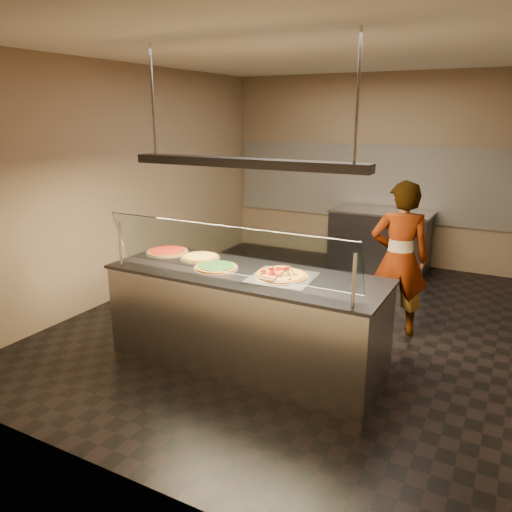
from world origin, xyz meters
The scene contains 20 objects.
ground centered at (0.00, 0.00, -0.01)m, with size 5.00×6.00×0.02m, color black.
ceiling centered at (0.00, 0.00, 3.01)m, with size 5.00×6.00×0.02m, color silver.
wall_back centered at (0.00, 3.01, 1.50)m, with size 5.00×0.02×3.00m, color #90785C.
wall_front centered at (0.00, -3.01, 1.50)m, with size 5.00×0.02×3.00m, color #90785C.
wall_left centered at (-2.51, 0.00, 1.50)m, with size 0.02×6.00×3.00m, color #90785C.
tile_band centered at (0.00, 2.98, 1.30)m, with size 4.90×0.02×1.20m, color silver.
serving_counter centered at (-0.09, -1.17, 0.47)m, with size 2.68×0.94×0.93m.
sneeze_guard centered at (-0.09, -1.52, 1.23)m, with size 2.44×0.18×0.54m.
perforated_tray centered at (0.28, -1.16, 0.94)m, with size 0.61×0.61×0.01m.
half_pizza_pepperoni centered at (0.17, -1.16, 0.96)m, with size 0.27×0.48×0.05m.
half_pizza_sausage centered at (0.39, -1.16, 0.96)m, with size 0.27×0.48×0.04m.
pizza_spinach centered at (-0.40, -1.21, 0.95)m, with size 0.44×0.44×0.03m.
pizza_cheese centered at (-0.74, -0.98, 0.94)m, with size 0.42×0.42×0.03m.
pizza_tomato centered at (-1.18, -0.96, 0.94)m, with size 0.46×0.46×0.03m.
pizza_spatula centered at (-0.58, -1.11, 0.96)m, with size 0.27×0.19×0.02m.
prep_table centered at (0.23, 2.55, 0.47)m, with size 1.52×0.74×0.93m.
worker centered at (1.04, 0.21, 0.86)m, with size 0.62×0.41×1.71m, color black.
heat_lamp_housing centered at (-0.09, -1.17, 1.95)m, with size 2.30×0.18×0.08m, color #323237.
lamp_rod_left centered at (-1.09, -1.17, 2.50)m, with size 0.02×0.02×1.01m, color #B7B7BC.
lamp_rod_right centered at (0.91, -1.17, 2.50)m, with size 0.02×0.02×1.01m, color #B7B7BC.
Camera 1 is at (2.11, -5.08, 2.37)m, focal length 35.00 mm.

